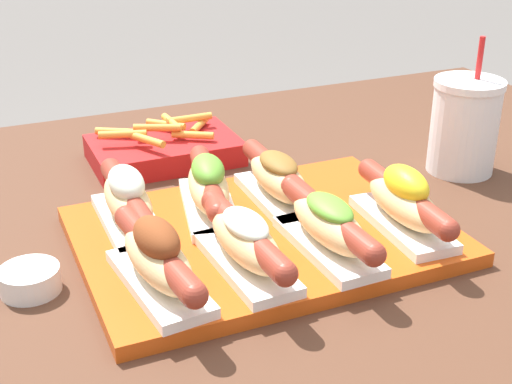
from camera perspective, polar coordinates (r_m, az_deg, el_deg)
The scene contains 11 objects.
serving_tray at distance 0.85m, azimuth 0.54°, elevation -3.50°, with size 0.43×0.31×0.02m.
hot_dog_0 at distance 0.73m, azimuth -7.86°, elevation -5.27°, with size 0.08×0.20×0.08m.
hot_dog_1 at distance 0.76m, azimuth -0.84°, elevation -3.97°, with size 0.07×0.20×0.06m.
hot_dog_2 at distance 0.79m, azimuth 5.86°, elevation -2.63°, with size 0.06×0.20×0.06m.
hot_dog_3 at distance 0.85m, azimuth 11.77°, elevation -0.74°, with size 0.07×0.20×0.08m.
hot_dog_4 at distance 0.85m, azimuth -10.23°, elevation -0.65°, with size 0.06×0.20×0.08m.
hot_dog_5 at distance 0.88m, azimuth -3.83°, elevation 0.43°, with size 0.09×0.20×0.07m.
hot_dog_6 at distance 0.90m, azimuth 1.79°, elevation 1.08°, with size 0.06×0.20×0.06m.
sauce_bowl at distance 0.80m, azimuth -17.65°, elevation -6.62°, with size 0.06×0.06×0.03m.
drink_cup at distance 1.07m, azimuth 16.33°, elevation 5.10°, with size 0.10×0.10×0.20m.
fries_basket at distance 1.09m, azimuth -7.35°, elevation 3.43°, with size 0.22×0.14×0.06m.
Camera 1 is at (-0.31, -0.70, 1.10)m, focal length 50.00 mm.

